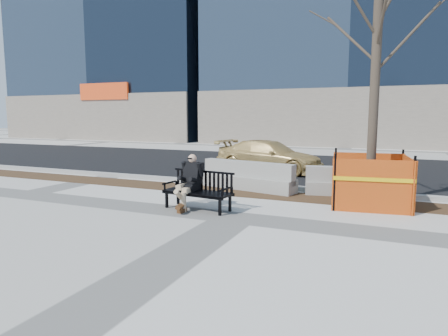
{
  "coord_description": "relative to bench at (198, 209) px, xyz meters",
  "views": [
    {
      "loc": [
        2.99,
        -7.59,
        2.14
      ],
      "look_at": [
        -0.68,
        0.93,
        0.91
      ],
      "focal_mm": 31.68,
      "sensor_mm": 36.0,
      "label": 1
    }
  ],
  "objects": [
    {
      "name": "mulch_strip",
      "position": [
        1.08,
        2.27,
        0.0
      ],
      "size": [
        40.0,
        1.2,
        0.02
      ],
      "primitive_type": "cube",
      "color": "#47301C",
      "rests_on": "ground"
    },
    {
      "name": "asphalt_street",
      "position": [
        1.08,
        8.47,
        0.0
      ],
      "size": [
        60.0,
        10.4,
        0.01
      ],
      "primitive_type": "cube",
      "color": "black",
      "rests_on": "ground"
    },
    {
      "name": "bench",
      "position": [
        0.0,
        0.0,
        0.0
      ],
      "size": [
        1.74,
        0.81,
        0.89
      ],
      "primitive_type": null,
      "rotation": [
        0.0,
        0.0,
        -0.13
      ],
      "color": "black",
      "rests_on": "ground"
    },
    {
      "name": "curb",
      "position": [
        1.08,
        3.22,
        0.06
      ],
      "size": [
        60.0,
        0.25,
        0.12
      ],
      "primitive_type": "cube",
      "color": "#9E9B93",
      "rests_on": "ground"
    },
    {
      "name": "tree_fence",
      "position": [
        3.6,
        2.01,
        0.0
      ],
      "size": [
        2.91,
        2.91,
        6.51
      ],
      "primitive_type": null,
      "rotation": [
        0.0,
        0.0,
        0.13
      ],
      "color": "#F55419",
      "rests_on": "ground"
    },
    {
      "name": "ground",
      "position": [
        1.08,
        -0.33,
        0.0
      ],
      "size": [
        120.0,
        120.0,
        0.0
      ],
      "primitive_type": "plane",
      "color": "beige",
      "rests_on": "ground"
    },
    {
      "name": "jersey_barrier_right",
      "position": [
        3.24,
        3.09,
        0.0
      ],
      "size": [
        2.8,
        1.07,
        0.79
      ],
      "primitive_type": null,
      "rotation": [
        0.0,
        0.0,
        0.2
      ],
      "color": "gray",
      "rests_on": "ground"
    },
    {
      "name": "jersey_barrier_left",
      "position": [
        0.22,
        2.77,
        0.0
      ],
      "size": [
        2.98,
        1.2,
        0.84
      ],
      "primitive_type": null,
      "rotation": [
        0.0,
        0.0,
        -0.22
      ],
      "color": "#98968E",
      "rests_on": "ground"
    },
    {
      "name": "seated_man",
      "position": [
        -0.23,
        0.07,
        0.0
      ],
      "size": [
        0.65,
        0.96,
        1.25
      ],
      "primitive_type": null,
      "rotation": [
        0.0,
        0.0,
        -0.13
      ],
      "color": "black",
      "rests_on": "ground"
    },
    {
      "name": "sedan",
      "position": [
        -0.29,
        6.57,
        0.0
      ],
      "size": [
        4.37,
        2.31,
        1.21
      ],
      "primitive_type": "imported",
      "rotation": [
        0.0,
        0.0,
        1.42
      ],
      "color": "tan",
      "rests_on": "ground"
    }
  ]
}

